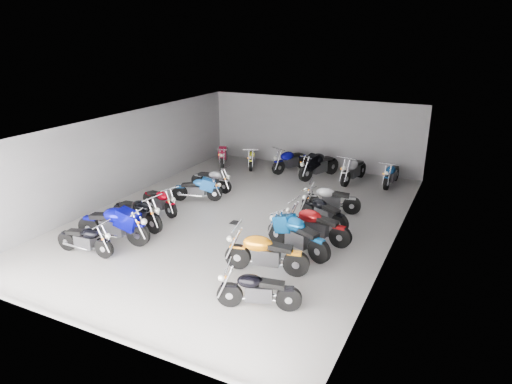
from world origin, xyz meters
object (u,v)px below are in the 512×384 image
Objects in this scene: motorcycle_left_e at (198,189)px; motorcycle_back_e at (353,170)px; motorcycle_left_c at (137,213)px; motorcycle_back_a at (224,155)px; motorcycle_back_f at (391,174)px; motorcycle_left_d at (160,200)px; motorcycle_back_d at (319,165)px; drain_grate at (235,223)px; motorcycle_right_e at (323,212)px; motorcycle_right_c at (297,235)px; motorcycle_left_b at (114,225)px; motorcycle_back_b at (252,158)px; motorcycle_right_b at (265,253)px; motorcycle_right_d at (316,225)px; motorcycle_right_f at (331,199)px; motorcycle_back_c at (290,160)px; motorcycle_right_a at (258,290)px; motorcycle_left_f at (211,180)px; motorcycle_left_a at (85,239)px.

motorcycle_left_e is 0.80× the size of motorcycle_back_e.
motorcycle_back_a is (-1.27, 7.72, -0.06)m from motorcycle_left_c.
motorcycle_back_f is at bearing 105.39° from motorcycle_left_e.
motorcycle_left_d is 0.83× the size of motorcycle_back_d.
drain_grate is 2.62m from motorcycle_left_e.
motorcycle_right_e is (5.45, 1.48, 0.02)m from motorcycle_left_d.
motorcycle_left_c is at bearing 117.47° from motorcycle_right_c.
motorcycle_left_b is 8.99m from motorcycle_back_b.
motorcycle_left_b reaches higher than motorcycle_left_d.
drain_grate is 0.13× the size of motorcycle_left_b.
motorcycle_right_b reaches higher than motorcycle_back_e.
motorcycle_right_d is (5.39, 2.73, -0.05)m from motorcycle_left_b.
motorcycle_back_e is at bearing -9.85° from motorcycle_right_f.
motorcycle_left_b is 7.27m from motorcycle_right_f.
motorcycle_left_b is at bearing 74.95° from motorcycle_back_a.
motorcycle_back_c is 0.91× the size of motorcycle_back_e.
motorcycle_right_c is at bearing -14.82° from motorcycle_right_a.
motorcycle_back_e is at bearing 27.10° from motorcycle_right_e.
motorcycle_right_f is (4.94, -0.12, 0.03)m from motorcycle_left_f.
motorcycle_back_b is at bearing -164.48° from motorcycle_left_d.
motorcycle_left_c is at bearing 25.20° from motorcycle_left_d.
motorcycle_right_b reaches higher than motorcycle_right_f.
motorcycle_right_f is (-0.13, 1.22, 0.01)m from motorcycle_right_e.
motorcycle_back_f is at bearing 126.27° from motorcycle_left_f.
motorcycle_right_f reaches higher than motorcycle_back_a.
drain_grate is 7.14m from motorcycle_back_a.
motorcycle_back_f is at bearing -149.94° from motorcycle_back_d.
motorcycle_left_a is 0.94× the size of motorcycle_back_c.
motorcycle_left_c is 0.98× the size of motorcycle_back_d.
motorcycle_back_a is at bearing 6.32° from motorcycle_back_f.
motorcycle_left_d is 1.06× the size of motorcycle_back_b.
motorcycle_left_b reaches higher than motorcycle_right_f.
motorcycle_right_d reaches higher than motorcycle_right_f.
motorcycle_back_e is (4.98, 7.76, 0.01)m from motorcycle_left_c.
motorcycle_right_b is at bearing 132.68° from motorcycle_back_c.
drain_grate is 4.74m from motorcycle_left_a.
motorcycle_left_d is at bearing -172.14° from drain_grate.
motorcycle_right_c is (5.34, 2.74, 0.09)m from motorcycle_left_a.
motorcycle_right_a is 0.93× the size of motorcycle_back_c.
motorcycle_back_f is (3.03, 0.35, -0.09)m from motorcycle_back_d.
motorcycle_left_f is at bearing 134.64° from drain_grate.
motorcycle_right_f reaches higher than drain_grate.
motorcycle_left_c is 1.16× the size of motorcycle_right_a.
motorcycle_right_e is at bearing 146.79° from motorcycle_back_c.
motorcycle_right_b reaches higher than motorcycle_right_e.
motorcycle_right_e reaches higher than motorcycle_back_a.
motorcycle_right_a is 0.86× the size of motorcycle_right_d.
motorcycle_left_e is 5.01m from motorcycle_back_a.
motorcycle_back_d is 1.50m from motorcycle_back_e.
motorcycle_right_f is (5.26, 6.16, 0.04)m from motorcycle_left_a.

